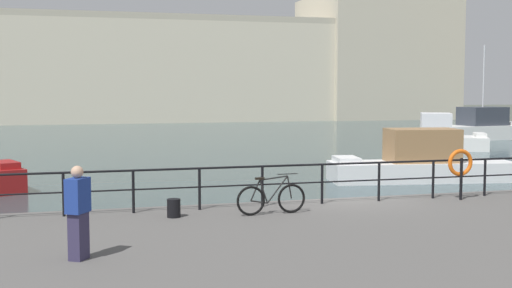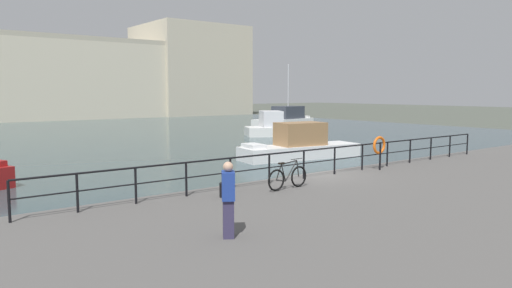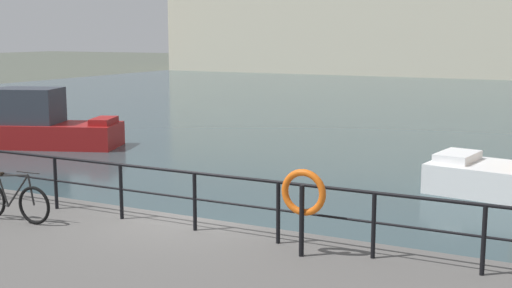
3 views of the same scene
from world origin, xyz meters
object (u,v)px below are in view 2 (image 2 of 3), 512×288
at_px(moored_green_narrowboat, 300,146).
at_px(moored_white_yacht, 274,127).
at_px(mooring_bollard, 225,190).
at_px(life_ring_stand, 379,146).
at_px(standing_person, 228,199).
at_px(harbor_building, 56,78).
at_px(moored_harbor_tender, 285,120).
at_px(parked_bicycle, 288,177).

height_order(moored_green_narrowboat, moored_white_yacht, moored_white_yacht).
bearing_deg(mooring_bollard, moored_white_yacht, 47.39).
height_order(life_ring_stand, standing_person, standing_person).
relative_size(harbor_building, life_ring_stand, 56.41).
relative_size(moored_green_narrowboat, moored_white_yacht, 1.31).
bearing_deg(mooring_bollard, standing_person, -122.60).
distance_m(harbor_building, moored_harbor_tender, 39.75).
distance_m(moored_white_yacht, standing_person, 33.96).
height_order(moored_green_narrowboat, mooring_bollard, moored_green_narrowboat).
distance_m(moored_green_narrowboat, mooring_bollard, 15.04).
distance_m(moored_harbor_tender, mooring_bollard, 39.52).
xyz_separation_m(mooring_bollard, standing_person, (-2.21, -3.45, 0.64)).
distance_m(moored_green_narrowboat, standing_person, 18.98).
bearing_deg(moored_white_yacht, life_ring_stand, -92.89).
distance_m(moored_harbor_tender, moored_green_narrowboat, 24.70).
bearing_deg(life_ring_stand, harbor_building, 85.83).
height_order(moored_white_yacht, life_ring_stand, moored_white_yacht).
relative_size(moored_green_narrowboat, standing_person, 4.69).
xyz_separation_m(life_ring_stand, standing_person, (-10.16, -3.89, -0.11)).
relative_size(harbor_building, parked_bicycle, 44.52).
height_order(mooring_bollard, life_ring_stand, life_ring_stand).
relative_size(moored_white_yacht, standing_person, 3.59).
bearing_deg(moored_green_narrowboat, moored_harbor_tender, -120.01).
bearing_deg(harbor_building, standing_person, -102.24).
distance_m(harbor_building, moored_white_yacht, 44.17).
height_order(parked_bicycle, standing_person, standing_person).
bearing_deg(moored_green_narrowboat, harbor_building, -82.04).
relative_size(moored_white_yacht, parked_bicycle, 3.43).
bearing_deg(moored_white_yacht, standing_person, -104.63).
distance_m(moored_harbor_tender, parked_bicycle, 38.13).
xyz_separation_m(harbor_building, life_ring_stand, (-4.72, -64.75, -4.43)).
xyz_separation_m(parked_bicycle, life_ring_stand, (5.62, 0.69, 0.59)).
height_order(moored_white_yacht, parked_bicycle, moored_white_yacht).
height_order(harbor_building, life_ring_stand, harbor_building).
xyz_separation_m(harbor_building, moored_white_yacht, (7.57, -43.18, -5.43)).
xyz_separation_m(moored_harbor_tender, parked_bicycle, (-24.93, -28.85, 0.29)).
height_order(moored_harbor_tender, standing_person, moored_harbor_tender).
relative_size(harbor_building, mooring_bollard, 179.11).
xyz_separation_m(moored_white_yacht, standing_person, (-22.46, -25.46, 0.88)).
xyz_separation_m(moored_harbor_tender, moored_green_narrowboat, (-15.51, -19.22, -0.15)).
relative_size(harbor_building, standing_person, 46.63).
relative_size(harbor_building, moored_green_narrowboat, 9.94).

